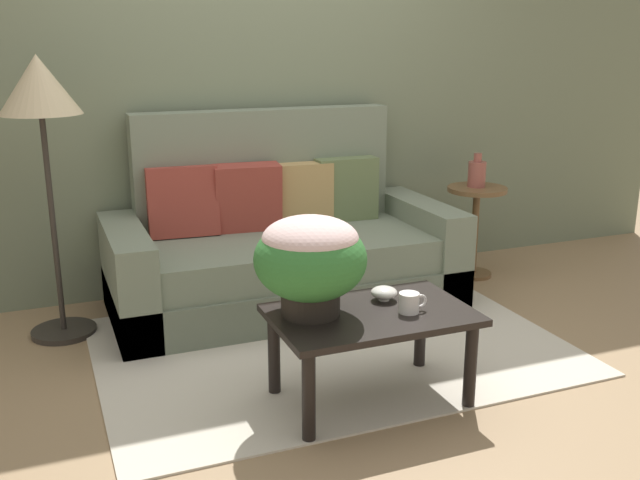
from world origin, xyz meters
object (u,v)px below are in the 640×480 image
object	(u,v)px
couch	(280,248)
table_vase	(477,173)
side_table	(476,215)
potted_plant	(310,257)
coffee_table	(371,326)
floor_lamp	(41,105)
coffee_mug	(410,303)
snack_bowl	(384,293)

from	to	relation	value
couch	table_vase	bearing A→B (deg)	-0.48
side_table	potted_plant	bearing A→B (deg)	-143.21
coffee_table	potted_plant	bearing A→B (deg)	163.39
coffee_table	floor_lamp	xyz separation A→B (m)	(-1.22, 1.28, 0.87)
side_table	coffee_mug	distance (m)	1.85
couch	coffee_table	size ratio (longest dim) A/B	2.35
floor_lamp	snack_bowl	distance (m)	1.94
coffee_mug	couch	bearing A→B (deg)	94.52
snack_bowl	couch	bearing A→B (deg)	93.56
potted_plant	table_vase	xyz separation A→B (m)	(1.64, 1.24, 0.03)
snack_bowl	table_vase	xyz separation A→B (m)	(1.28, 1.21, 0.24)
potted_plant	snack_bowl	distance (m)	0.43
couch	table_vase	world-z (taller)	couch
coffee_mug	potted_plant	bearing A→B (deg)	160.53
side_table	potted_plant	world-z (taller)	potted_plant
coffee_table	snack_bowl	distance (m)	0.19
coffee_table	table_vase	bearing A→B (deg)	43.40
couch	snack_bowl	bearing A→B (deg)	-86.44
floor_lamp	coffee_mug	bearing A→B (deg)	-44.68
couch	table_vase	xyz separation A→B (m)	(1.35, -0.01, 0.36)
floor_lamp	table_vase	size ratio (longest dim) A/B	6.68
table_vase	snack_bowl	bearing A→B (deg)	-136.59
couch	potted_plant	bearing A→B (deg)	-102.99
side_table	snack_bowl	bearing A→B (deg)	-136.91
couch	coffee_mug	xyz separation A→B (m)	(0.11, -1.39, 0.13)
potted_plant	coffee_mug	bearing A→B (deg)	-19.47
side_table	couch	bearing A→B (deg)	179.07
coffee_mug	coffee_table	bearing A→B (deg)	155.92
floor_lamp	coffee_mug	xyz separation A→B (m)	(1.37, -1.35, -0.76)
coffee_table	table_vase	distance (m)	1.95
coffee_mug	table_vase	bearing A→B (deg)	48.01
side_table	snack_bowl	distance (m)	1.75
coffee_mug	side_table	bearing A→B (deg)	47.73
couch	snack_bowl	distance (m)	1.23
couch	coffee_mug	world-z (taller)	couch
side_table	coffee_mug	xyz separation A→B (m)	(-1.25, -1.37, 0.04)
floor_lamp	table_vase	xyz separation A→B (m)	(2.61, 0.03, -0.53)
side_table	table_vase	size ratio (longest dim) A/B	2.76
side_table	floor_lamp	distance (m)	2.73
table_vase	side_table	bearing A→B (deg)	-74.35
couch	side_table	size ratio (longest dim) A/B	3.32
snack_bowl	coffee_table	bearing A→B (deg)	-136.74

